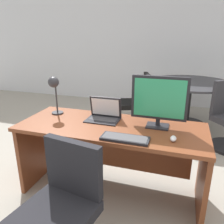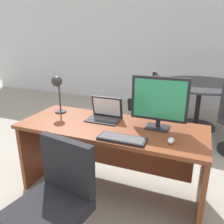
{
  "view_description": "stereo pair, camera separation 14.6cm",
  "coord_description": "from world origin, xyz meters",
  "px_view_note": "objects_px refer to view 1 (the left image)",
  "views": [
    {
      "loc": [
        0.59,
        -1.82,
        1.52
      ],
      "look_at": [
        0.0,
        0.03,
        0.85
      ],
      "focal_mm": 36.08,
      "sensor_mm": 36.0,
      "label": 1
    },
    {
      "loc": [
        0.73,
        -1.77,
        1.52
      ],
      "look_at": [
        0.0,
        0.03,
        0.85
      ],
      "focal_mm": 36.08,
      "sensor_mm": 36.0,
      "label": 2
    }
  ],
  "objects_px": {
    "monitor": "(159,100)",
    "mouse": "(173,139)",
    "meeting_table": "(189,93)",
    "office_chair": "(61,219)",
    "keyboard": "(125,138)",
    "desk_lamp": "(54,87)",
    "laptop": "(104,112)",
    "meeting_chair_near": "(137,106)",
    "desk": "(112,144)"
  },
  "relations": [
    {
      "from": "laptop",
      "to": "meeting_table",
      "type": "xyz_separation_m",
      "value": [
        0.83,
        1.99,
        -0.21
      ]
    },
    {
      "from": "mouse",
      "to": "meeting_table",
      "type": "xyz_separation_m",
      "value": [
        0.15,
        2.29,
        -0.16
      ]
    },
    {
      "from": "monitor",
      "to": "meeting_chair_near",
      "type": "distance_m",
      "value": 1.92
    },
    {
      "from": "laptop",
      "to": "meeting_chair_near",
      "type": "relative_size",
      "value": 0.35
    },
    {
      "from": "laptop",
      "to": "keyboard",
      "type": "bearing_deg",
      "value": -51.4
    },
    {
      "from": "keyboard",
      "to": "mouse",
      "type": "xyz_separation_m",
      "value": [
        0.37,
        0.09,
        0.01
      ]
    },
    {
      "from": "meeting_table",
      "to": "meeting_chair_near",
      "type": "relative_size",
      "value": 1.56
    },
    {
      "from": "desk",
      "to": "office_chair",
      "type": "relative_size",
      "value": 2.0
    },
    {
      "from": "desk",
      "to": "desk_lamp",
      "type": "height_order",
      "value": "desk_lamp"
    },
    {
      "from": "laptop",
      "to": "mouse",
      "type": "height_order",
      "value": "laptop"
    },
    {
      "from": "desk_lamp",
      "to": "meeting_chair_near",
      "type": "bearing_deg",
      "value": 73.06
    },
    {
      "from": "mouse",
      "to": "office_chair",
      "type": "relative_size",
      "value": 0.1
    },
    {
      "from": "monitor",
      "to": "keyboard",
      "type": "bearing_deg",
      "value": -121.49
    },
    {
      "from": "desk",
      "to": "monitor",
      "type": "distance_m",
      "value": 0.63
    },
    {
      "from": "desk_lamp",
      "to": "meeting_table",
      "type": "bearing_deg",
      "value": 56.02
    },
    {
      "from": "monitor",
      "to": "keyboard",
      "type": "distance_m",
      "value": 0.48
    },
    {
      "from": "laptop",
      "to": "desk_lamp",
      "type": "relative_size",
      "value": 0.8
    },
    {
      "from": "mouse",
      "to": "meeting_table",
      "type": "height_order",
      "value": "meeting_table"
    },
    {
      "from": "meeting_chair_near",
      "to": "desk_lamp",
      "type": "bearing_deg",
      "value": -106.94
    },
    {
      "from": "laptop",
      "to": "mouse",
      "type": "bearing_deg",
      "value": -23.75
    },
    {
      "from": "monitor",
      "to": "mouse",
      "type": "height_order",
      "value": "monitor"
    },
    {
      "from": "monitor",
      "to": "desk_lamp",
      "type": "height_order",
      "value": "monitor"
    },
    {
      "from": "desk",
      "to": "laptop",
      "type": "distance_m",
      "value": 0.32
    },
    {
      "from": "monitor",
      "to": "desk_lamp",
      "type": "distance_m",
      "value": 1.05
    },
    {
      "from": "desk_lamp",
      "to": "meeting_table",
      "type": "xyz_separation_m",
      "value": [
        1.36,
        2.01,
        -0.43
      ]
    },
    {
      "from": "monitor",
      "to": "office_chair",
      "type": "distance_m",
      "value": 1.2
    },
    {
      "from": "monitor",
      "to": "laptop",
      "type": "relative_size",
      "value": 1.53
    },
    {
      "from": "desk",
      "to": "office_chair",
      "type": "bearing_deg",
      "value": -96.44
    },
    {
      "from": "monitor",
      "to": "mouse",
      "type": "xyz_separation_m",
      "value": [
        0.15,
        -0.25,
        -0.24
      ]
    },
    {
      "from": "monitor",
      "to": "laptop",
      "type": "xyz_separation_m",
      "value": [
        -0.53,
        0.05,
        -0.19
      ]
    },
    {
      "from": "laptop",
      "to": "meeting_table",
      "type": "relative_size",
      "value": 0.22
    },
    {
      "from": "desk",
      "to": "meeting_chair_near",
      "type": "xyz_separation_m",
      "value": [
        -0.12,
        1.79,
        -0.15
      ]
    },
    {
      "from": "meeting_chair_near",
      "to": "monitor",
      "type": "bearing_deg",
      "value": -72.99
    },
    {
      "from": "laptop",
      "to": "desk_lamp",
      "type": "xyz_separation_m",
      "value": [
        -0.53,
        -0.02,
        0.22
      ]
    },
    {
      "from": "monitor",
      "to": "meeting_chair_near",
      "type": "height_order",
      "value": "monitor"
    },
    {
      "from": "laptop",
      "to": "office_chair",
      "type": "relative_size",
      "value": 0.37
    },
    {
      "from": "monitor",
      "to": "meeting_table",
      "type": "bearing_deg",
      "value": 81.52
    },
    {
      "from": "laptop",
      "to": "keyboard",
      "type": "distance_m",
      "value": 0.51
    },
    {
      "from": "desk",
      "to": "mouse",
      "type": "bearing_deg",
      "value": -19.68
    },
    {
      "from": "keyboard",
      "to": "mouse",
      "type": "relative_size",
      "value": 4.46
    },
    {
      "from": "office_chair",
      "to": "keyboard",
      "type": "bearing_deg",
      "value": 61.67
    },
    {
      "from": "keyboard",
      "to": "meeting_table",
      "type": "relative_size",
      "value": 0.27
    },
    {
      "from": "mouse",
      "to": "laptop",
      "type": "bearing_deg",
      "value": 156.25
    },
    {
      "from": "keyboard",
      "to": "desk_lamp",
      "type": "height_order",
      "value": "desk_lamp"
    },
    {
      "from": "keyboard",
      "to": "mouse",
      "type": "bearing_deg",
      "value": 14.38
    },
    {
      "from": "monitor",
      "to": "mouse",
      "type": "bearing_deg",
      "value": -58.92
    },
    {
      "from": "laptop",
      "to": "meeting_table",
      "type": "height_order",
      "value": "laptop"
    },
    {
      "from": "desk",
      "to": "keyboard",
      "type": "bearing_deg",
      "value": -56.17
    },
    {
      "from": "laptop",
      "to": "monitor",
      "type": "bearing_deg",
      "value": -4.91
    },
    {
      "from": "meeting_chair_near",
      "to": "office_chair",
      "type": "bearing_deg",
      "value": -89.45
    }
  ]
}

